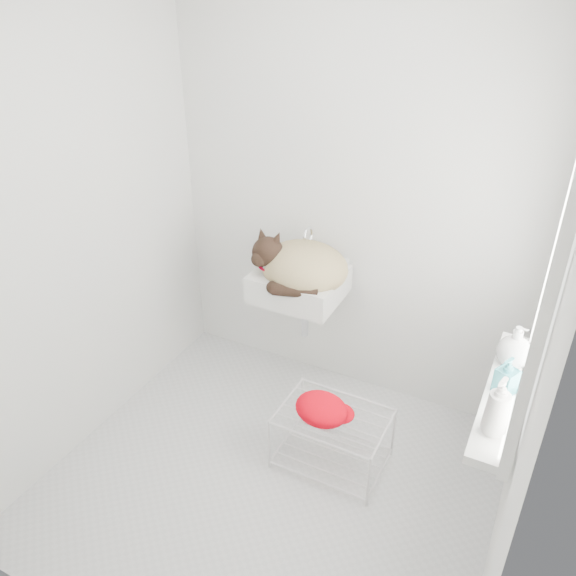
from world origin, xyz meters
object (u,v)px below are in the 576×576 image
at_px(wire_rack, 332,440).
at_px(bottle_a, 492,432).
at_px(sink, 299,272).
at_px(bottle_c, 511,364).
at_px(bottle_b, 503,392).
at_px(cat, 300,267).

bearing_deg(wire_rack, bottle_a, -24.19).
xyz_separation_m(sink, bottle_c, (1.20, -0.35, 0.00)).
distance_m(wire_rack, bottle_c, 1.05).
relative_size(wire_rack, bottle_b, 3.26).
bearing_deg(bottle_a, bottle_c, 90.00).
xyz_separation_m(sink, wire_rack, (0.43, -0.46, -0.70)).
height_order(sink, bottle_a, bottle_a).
distance_m(wire_rack, bottle_b, 1.05).
bearing_deg(sink, cat, -61.75).
relative_size(wire_rack, bottle_a, 2.62).
distance_m(bottle_a, bottle_b, 0.25).
distance_m(sink, wire_rack, 0.94).
relative_size(bottle_b, bottle_c, 0.89).
bearing_deg(wire_rack, cat, 133.28).
bearing_deg(wire_rack, bottle_c, 8.80).
relative_size(sink, wire_rack, 0.88).
bearing_deg(sink, wire_rack, -47.22).
distance_m(sink, bottle_a, 1.45).
height_order(wire_rack, bottle_b, bottle_b).
bearing_deg(bottle_b, bottle_a, -90.00).
xyz_separation_m(bottle_a, bottle_c, (0.00, 0.47, 0.00)).
relative_size(wire_rack, bottle_c, 2.89).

